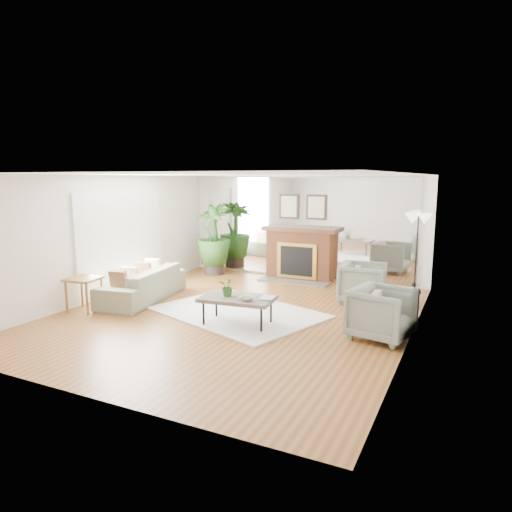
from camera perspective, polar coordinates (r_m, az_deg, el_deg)
The scene contains 18 objects.
ground at distance 8.32m, azimuth -2.53°, elevation -7.33°, with size 7.00×7.00×0.00m, color brown.
wall_left at distance 9.81m, azimuth -18.18°, elevation 2.28°, with size 0.02×7.00×2.50m, color silver.
wall_right at distance 7.14m, azimuth 19.04°, elevation -0.40°, with size 0.02×7.00×2.50m, color silver.
wall_back at distance 11.21m, azimuth 5.92°, elevation 3.59°, with size 6.00×0.02×2.50m, color silver.
mirror_panel at distance 11.19m, azimuth 5.88°, elevation 3.58°, with size 5.40×0.04×2.40m, color silver.
window_panel at distance 10.06m, azimuth -16.51°, elevation 3.12°, with size 0.04×2.40×1.50m, color #B2E09E.
fireplace at distance 11.07m, azimuth 5.45°, elevation 0.44°, with size 1.85×0.83×2.05m.
area_rug at distance 8.40m, azimuth -2.30°, elevation -7.05°, with size 2.88×2.06×0.03m, color white.
coffee_table at distance 7.62m, azimuth -2.33°, elevation -5.44°, with size 1.28×0.83×0.49m.
sofa at distance 9.49m, azimuth -13.98°, elevation -3.44°, with size 2.21×0.87×0.65m, color gray.
armchair_back at distance 9.24m, azimuth 13.19°, elevation -3.29°, with size 0.85×0.88×0.80m, color slate.
armchair_front at distance 7.27m, azimuth 15.47°, elevation -6.93°, with size 0.85×0.88×0.80m, color slate.
side_table at distance 9.00m, azimuth -20.74°, elevation -3.18°, with size 0.63×0.63×0.63m.
potted_ficus at distance 11.63m, azimuth -5.34°, elevation 2.42°, with size 0.98×0.98×1.81m.
floor_lamp at distance 10.20m, azimuth 19.60°, elevation 3.67°, with size 0.56×0.31×1.71m.
tabletop_plant at distance 7.66m, azimuth -3.52°, elevation -3.83°, with size 0.29×0.25×0.32m, color #356324.
fruit_bowl at distance 7.42m, azimuth -1.20°, elevation -5.30°, with size 0.24×0.24×0.06m, color brown.
book at distance 7.55m, azimuth 0.63°, elevation -5.17°, with size 0.22×0.30×0.02m, color brown.
Camera 1 is at (3.78, -6.99, 2.44)m, focal length 32.00 mm.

